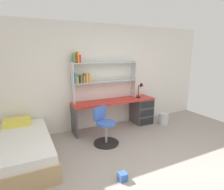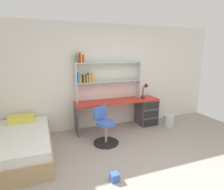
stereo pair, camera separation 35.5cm
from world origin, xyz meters
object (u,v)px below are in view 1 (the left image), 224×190
desk_lamp (141,88)px  swivel_chair (105,130)px  bed_platform (19,149)px  waste_bin (164,119)px  toy_block_blue_0 (123,177)px  bookshelf_hutch (96,74)px  desk (134,109)px

desk_lamp → swivel_chair: size_ratio=0.50×
desk_lamp → bed_platform: 3.06m
waste_bin → toy_block_blue_0: (-2.08, -1.50, -0.09)m
bookshelf_hutch → toy_block_blue_0: (-0.40, -2.00, -1.29)m
toy_block_blue_0 → bed_platform: bearing=137.7°
bookshelf_hutch → waste_bin: 2.12m
swivel_chair → toy_block_blue_0: (-0.25, -1.19, -0.24)m
waste_bin → swivel_chair: bearing=-170.2°
bed_platform → desk_lamp: bearing=11.4°
bookshelf_hutch → waste_bin: size_ratio=5.49×
bed_platform → toy_block_blue_0: 1.84m
desk → bed_platform: size_ratio=1.15×
desk → swivel_chair: swivel_chair is taller
swivel_chair → waste_bin: (1.83, 0.32, -0.15)m
desk → bookshelf_hutch: bookshelf_hutch is taller
bookshelf_hutch → desk_lamp: (1.16, -0.18, -0.39)m
bookshelf_hutch → desk_lamp: 1.24m
swivel_chair → desk: bearing=31.0°
desk_lamp → waste_bin: desk_lamp is taller
desk → bed_platform: bearing=-167.0°
swivel_chair → toy_block_blue_0: 1.24m
swivel_chair → bed_platform: (-1.60, 0.04, -0.07)m
desk → bookshelf_hutch: bearing=171.8°
desk → swivel_chair: 1.30m
bookshelf_hutch → swivel_chair: (-0.15, -0.81, -1.05)m
swivel_chair → bed_platform: bearing=178.5°
bed_platform → toy_block_blue_0: bed_platform is taller
bookshelf_hutch → desk_lamp: bookshelf_hutch is taller
bookshelf_hutch → toy_block_blue_0: 2.41m
desk_lamp → swivel_chair: 1.60m
desk → waste_bin: (0.71, -0.35, -0.26)m
desk_lamp → swivel_chair: desk_lamp is taller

